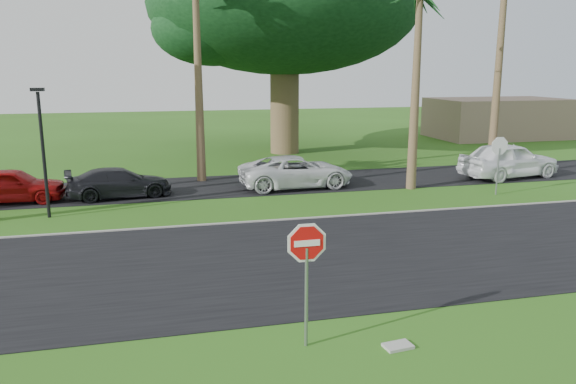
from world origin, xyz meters
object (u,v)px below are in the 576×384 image
at_px(car_red, 11,186).
at_px(car_dark, 119,183).
at_px(car_pickup, 509,160).
at_px(car_minivan, 296,172).
at_px(stop_sign_far, 499,154).
at_px(stop_sign_near, 307,259).

xyz_separation_m(car_red, car_dark, (4.18, -0.07, -0.08)).
bearing_deg(car_pickup, car_red, 79.96).
distance_m(car_minivan, car_pickup, 10.74).
distance_m(stop_sign_far, car_pickup, 4.32).
bearing_deg(stop_sign_near, car_dark, 106.26).
bearing_deg(car_dark, car_minivan, -96.58).
distance_m(stop_sign_near, car_dark, 14.86).
bearing_deg(car_pickup, stop_sign_far, 129.35).
relative_size(car_red, car_minivan, 0.80).
bearing_deg(car_minivan, car_red, 87.76).
distance_m(stop_sign_near, car_red, 16.57).
xyz_separation_m(stop_sign_far, car_dark, (-15.65, 3.22, -1.16)).
bearing_deg(car_red, car_minivan, -87.28).
bearing_deg(car_minivan, car_pickup, -94.05).
bearing_deg(stop_sign_near, car_red, 120.21).
height_order(stop_sign_near, car_minivan, stop_sign_near).
relative_size(stop_sign_far, car_red, 0.64).
relative_size(stop_sign_far, car_pickup, 0.51).
xyz_separation_m(stop_sign_near, car_dark, (-4.15, 14.22, -1.16)).
distance_m(stop_sign_near, stop_sign_far, 15.91).
bearing_deg(car_pickup, car_dark, 80.13).
height_order(stop_sign_near, car_red, stop_sign_near).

